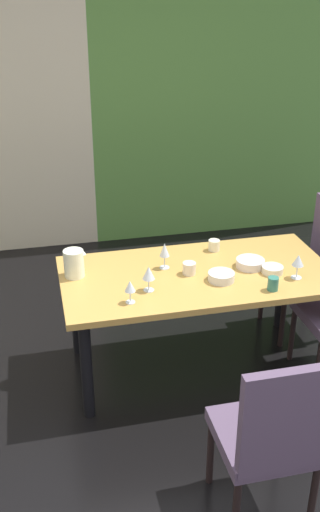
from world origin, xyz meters
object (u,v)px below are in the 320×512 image
wine_glass_north (298,261)px  serving_bowl_center (250,263)px  chair_right_far (311,263)px  chair_head_near (272,434)px  wine_glass_right (130,287)px  serving_bowl_near_window (272,269)px  pitcher_east (74,263)px  cup_south (214,245)px  cup_front (189,268)px  dining_table (197,284)px  wine_glass_corner (165,251)px  serving_bowl_left (221,277)px  cup_rear (273,284)px  wine_glass_near_shelf (149,273)px

wine_glass_north → serving_bowl_center: (-0.23, 0.21, -0.09)m
chair_right_far → serving_bowl_center: size_ratio=5.47×
chair_head_near → wine_glass_right: size_ratio=6.96×
serving_bowl_near_window → serving_bowl_center: bearing=134.9°
serving_bowl_near_window → pitcher_east: pitcher_east is taller
serving_bowl_near_window → pitcher_east: size_ratio=0.77×
serving_bowl_near_window → cup_south: bearing=122.6°
chair_head_near → cup_front: chair_head_near is taller
chair_head_near → cup_south: size_ratio=12.50×
dining_table → pitcher_east: 0.79m
wine_glass_corner → wine_glass_right: size_ratio=1.23×
serving_bowl_left → cup_rear: 0.32m
cup_front → pitcher_east: pitcher_east is taller
dining_table → wine_glass_near_shelf: bearing=-155.9°
chair_right_far → cup_south: size_ratio=12.86×
chair_right_far → wine_glass_right: 1.54m
wine_glass_corner → serving_bowl_left: size_ratio=1.05×
serving_bowl_left → cup_rear: bearing=-35.0°
wine_glass_north → cup_south: wine_glass_north is taller
wine_glass_corner → cup_front: wine_glass_corner is taller
chair_right_far → serving_bowl_left: (-0.83, -0.41, 0.20)m
serving_bowl_center → cup_front: size_ratio=2.19×
dining_table → cup_south: bearing=55.3°
wine_glass_north → cup_front: wine_glass_north is taller
wine_glass_corner → wine_glass_north: bearing=-22.5°
wine_glass_north → serving_bowl_left: (-0.47, 0.07, -0.09)m
wine_glass_near_shelf → dining_table: bearing=24.1°
wine_glass_near_shelf → pitcher_east: pitcher_east is taller
dining_table → wine_glass_north: 0.64m
serving_bowl_left → serving_bowl_near_window: (0.35, 0.03, -0.00)m
cup_front → wine_glass_right: bearing=-147.8°
chair_head_near → wine_glass_near_shelf: 1.19m
wine_glass_right → cup_front: (0.42, 0.27, -0.06)m
chair_head_near → serving_bowl_near_window: (0.48, 1.15, 0.20)m
wine_glass_right → cup_south: (0.68, 0.56, -0.06)m
wine_glass_right → pitcher_east: bearing=125.1°
wine_glass_near_shelf → serving_bowl_center: bearing=12.5°
dining_table → pitcher_east: pitcher_east is taller
dining_table → cup_south: (0.20, 0.29, 0.12)m
wine_glass_north → wine_glass_right: size_ratio=1.13×
wine_glass_corner → serving_bowl_near_window: wine_glass_corner is taller
wine_glass_right → serving_bowl_center: 0.88m
wine_glass_north → serving_bowl_center: wine_glass_north is taller
wine_glass_north → wine_glass_corner: 0.83m
wine_glass_near_shelf → serving_bowl_center: 0.72m
wine_glass_right → cup_front: 0.50m
dining_table → wine_glass_right: size_ratio=12.34×
chair_right_far → wine_glass_right: size_ratio=7.17×
dining_table → pitcher_east: bearing=170.5°
chair_right_far → cup_front: size_ratio=11.97×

